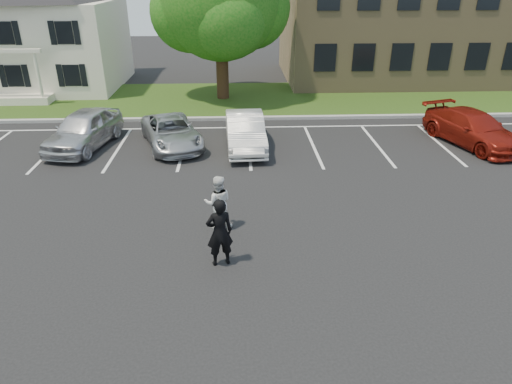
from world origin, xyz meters
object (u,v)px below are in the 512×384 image
car_silver_west (84,129)px  car_red_compact (473,129)px  office_building (448,14)px  man_black_suit (220,232)px  tree (222,1)px  car_white_sedan (245,131)px  man_white_shirt (218,203)px  house (33,25)px  car_silver_minivan (171,132)px

car_silver_west → car_red_compact: size_ratio=0.94×
office_building → man_black_suit: office_building is taller
tree → car_white_sedan: (1.04, -8.34, -4.62)m
man_black_suit → car_white_sedan: man_black_suit is taller
man_white_shirt → car_red_compact: (10.80, 6.74, -0.12)m
man_black_suit → man_white_shirt: 1.85m
car_silver_west → house: bearing=129.0°
car_silver_west → car_red_compact: 16.73m
car_red_compact → house: bearing=134.1°
house → car_red_compact: house is taller
car_silver_minivan → tree: bearing=56.5°
car_silver_minivan → house: bearing=111.1°
man_black_suit → car_white_sedan: (0.84, 8.59, -0.21)m
tree → car_silver_west: tree is taller
office_building → car_white_sedan: office_building is taller
tree → car_silver_minivan: bearing=-104.9°
house → tree: (11.81, -3.69, 1.52)m
car_silver_minivan → car_white_sedan: bearing=-24.9°
tree → man_white_shirt: tree is taller
car_silver_minivan → man_white_shirt: bearing=-91.2°
car_white_sedan → car_red_compact: 9.86m
house → car_silver_minivan: bearing=-50.3°
man_black_suit → car_silver_minivan: (-2.33, 8.94, -0.31)m
office_building → car_red_compact: bearing=-107.0°
car_silver_west → car_white_sedan: size_ratio=1.04×
tree → car_silver_minivan: 9.52m
car_white_sedan → car_red_compact: bearing=-2.7°
car_white_sedan → man_black_suit: bearing=-98.2°
office_building → man_black_suit: (-14.99, -22.64, -3.22)m
man_white_shirt → car_red_compact: bearing=-150.7°
house → tree: tree is taller
house → car_silver_west: bearing=-62.8°
house → man_black_suit: size_ratio=5.49×
car_silver_minivan → car_white_sedan: 3.19m
man_white_shirt → car_silver_west: (-5.93, 7.13, -0.04)m
office_building → house: bearing=-175.7°
car_red_compact → office_building: bearing=55.1°
tree → car_silver_west: (-5.83, -7.95, -4.56)m
car_silver_minivan → man_black_suit: bearing=-94.0°
house → man_white_shirt: (11.91, -18.77, -3.00)m
house → car_red_compact: size_ratio=2.10×
car_silver_west → car_white_sedan: bearing=8.6°
man_white_shirt → car_white_sedan: man_white_shirt is taller
house → car_silver_west: 13.44m
tree → man_black_suit: 17.49m
house → car_red_compact: 25.88m
house → car_white_sedan: size_ratio=2.32×
car_silver_west → car_silver_minivan: (3.70, -0.04, -0.16)m
office_building → tree: (-15.19, -5.71, 1.19)m
house → man_white_shirt: bearing=-57.6°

